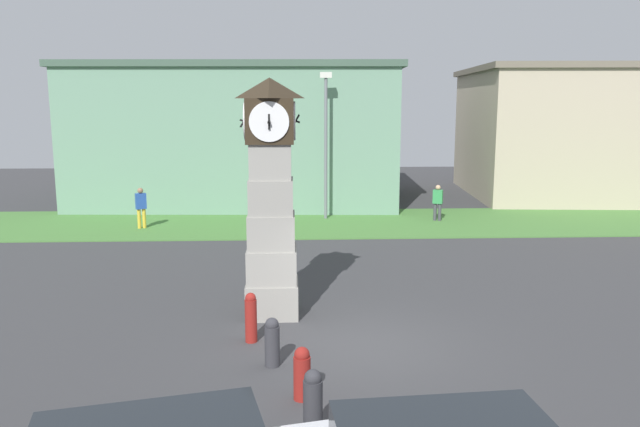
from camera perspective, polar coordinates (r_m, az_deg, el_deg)
name	(u,v)px	position (r m, az deg, el deg)	size (l,w,h in m)	color
ground_plane	(363,345)	(13.43, 3.96, -11.91)	(73.76, 73.76, 0.00)	#38383A
clock_tower	(271,204)	(14.62, -4.49, 0.83)	(1.38, 1.41, 5.59)	gray
bollard_near_tower	(313,406)	(9.68, -0.65, -17.18)	(0.29, 0.29, 1.16)	#333338
bollard_mid_row	(302,373)	(10.99, -1.66, -14.37)	(0.30, 0.30, 0.94)	maroon
bollard_far_row	(272,342)	(12.29, -4.40, -11.60)	(0.29, 0.29, 0.97)	#333338
bollard_end_row	(251,317)	(13.47, -6.34, -9.39)	(0.25, 0.25, 1.08)	maroon
pedestrian_near_bench	(438,201)	(27.14, 10.71, 1.15)	(0.46, 0.38, 1.58)	#3F3F47
pedestrian_crossing_lot	(141,206)	(26.03, -16.05, 0.70)	(0.46, 0.39, 1.68)	gold
street_lamp_near_road	(326,136)	(26.91, 0.53, 7.14)	(0.50, 0.24, 6.30)	slate
warehouse_blue_far	(241,134)	(32.98, -7.26, 7.26)	(16.40, 10.99, 6.88)	gray
storefront_low_left	(610,132)	(37.64, 24.97, 6.76)	(16.02, 11.78, 6.91)	#B7A88E
grass_verge_far	(249,223)	(26.44, -6.53, -0.90)	(44.26, 6.49, 0.04)	#477A38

